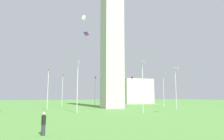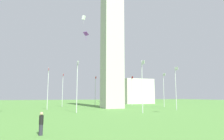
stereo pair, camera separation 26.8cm
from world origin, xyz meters
name	(u,v)px [view 2 (the right image)]	position (x,y,z in m)	size (l,w,h in m)	color
ground_plane	(112,108)	(0.00, 0.00, 0.00)	(260.00, 260.00, 0.00)	#548C3D
obelisk_monument	(112,23)	(0.00, 0.00, 21.57)	(4.74, 4.74, 43.13)	#B7B2A8
flagpole_n	(142,84)	(15.12, 0.00, 5.01)	(1.12, 0.14, 9.23)	silver
flagpole_ne	(176,86)	(10.71, 10.65, 5.01)	(1.12, 0.14, 9.23)	silver
flagpole_e	(164,88)	(0.05, 15.07, 5.01)	(1.12, 0.14, 9.23)	silver
flagpole_se	(132,89)	(-10.60, 10.65, 5.01)	(1.12, 0.14, 9.23)	silver
flagpole_s	(95,90)	(-15.01, 0.00, 5.01)	(1.12, 0.14, 9.23)	silver
flagpole_sw	(63,89)	(-10.60, -10.65, 5.01)	(1.12, 0.14, 9.23)	silver
flagpole_w	(48,86)	(0.05, -15.07, 5.01)	(1.12, 0.14, 9.23)	silver
flagpole_nw	(77,84)	(10.71, -10.65, 5.01)	(1.12, 0.14, 9.23)	silver
person_black_shirt	(41,124)	(29.91, -16.87, 0.84)	(0.32, 0.32, 1.69)	#2D2D38
kite_white_box	(84,18)	(1.70, -7.77, 21.27)	(0.99, 0.96, 2.10)	white
kite_purple_diamond	(86,34)	(6.26, -8.19, 15.86)	(1.33, 1.30, 1.69)	purple
distant_building	(126,92)	(-36.19, 20.37, 4.88)	(28.34, 11.94, 9.76)	beige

